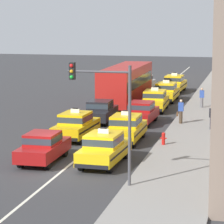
{
  "coord_description": "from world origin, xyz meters",
  "views": [
    {
      "loc": [
        9.12,
        -28.61,
        7.79
      ],
      "look_at": [
        0.08,
        10.27,
        1.3
      ],
      "focal_mm": 99.03,
      "sensor_mm": 36.0,
      "label": 1
    }
  ],
  "objects": [
    {
      "name": "taxi_right_sixth",
      "position": [
        1.48,
        31.28,
        0.88
      ],
      "size": [
        1.99,
        4.63,
        1.96
      ],
      "color": "black",
      "rests_on": "ground"
    },
    {
      "name": "taxi_left_second",
      "position": [
        -1.55,
        7.43,
        0.88
      ],
      "size": [
        2.0,
        4.63,
        1.96
      ],
      "color": "black",
      "rests_on": "ground"
    },
    {
      "name": "pedestrian_mid_block",
      "position": [
        5.03,
        21.07,
        0.96
      ],
      "size": [
        0.36,
        0.24,
        1.6
      ],
      "color": "slate",
      "rests_on": "sidewalk_curb"
    },
    {
      "name": "sedan_left_fifth",
      "position": [
        -1.63,
        31.55,
        0.85
      ],
      "size": [
        1.76,
        4.3,
        1.58
      ],
      "color": "black",
      "rests_on": "ground"
    },
    {
      "name": "lane_stripe_left_right",
      "position": [
        0.0,
        20.0,
        0.0
      ],
      "size": [
        0.14,
        80.0,
        0.01
      ],
      "primitive_type": "cube",
      "color": "silver",
      "rests_on": "ground"
    },
    {
      "name": "sedan_left_nearest",
      "position": [
        -1.53,
        1.29,
        0.85
      ],
      "size": [
        1.78,
        4.31,
        1.58
      ],
      "color": "black",
      "rests_on": "ground"
    },
    {
      "name": "taxi_right_second",
      "position": [
        1.67,
        7.25,
        0.88
      ],
      "size": [
        1.84,
        4.57,
        1.96
      ],
      "color": "black",
      "rests_on": "ground"
    },
    {
      "name": "pedestrian_near_crosswalk",
      "position": [
        4.22,
        13.48,
        0.99
      ],
      "size": [
        0.47,
        0.24,
        1.67
      ],
      "color": "#473828",
      "rests_on": "sidewalk_curb"
    },
    {
      "name": "ground_plane",
      "position": [
        0.0,
        0.0,
        0.0
      ],
      "size": [
        160.0,
        160.0,
        0.0
      ],
      "primitive_type": "plane",
      "color": "#353538"
    },
    {
      "name": "pedestrian_by_storefront",
      "position": [
        6.49,
        11.72,
        0.95
      ],
      "size": [
        0.47,
        0.24,
        1.6
      ],
      "color": "#23232D",
      "rests_on": "sidewalk_curb"
    },
    {
      "name": "sedan_left_third",
      "position": [
        -1.5,
        13.39,
        0.85
      ],
      "size": [
        1.84,
        4.33,
        1.58
      ],
      "color": "black",
      "rests_on": "ground"
    },
    {
      "name": "taxi_right_fifth",
      "position": [
        1.59,
        24.87,
        0.88
      ],
      "size": [
        1.86,
        4.58,
        1.96
      ],
      "color": "black",
      "rests_on": "ground"
    },
    {
      "name": "sidewalk_curb",
      "position": [
        5.6,
        15.0,
        0.07
      ],
      "size": [
        4.0,
        90.0,
        0.15
      ],
      "primitive_type": "cube",
      "color": "gray",
      "rests_on": "ground"
    },
    {
      "name": "traffic_light_pole",
      "position": [
        2.89,
        -2.51,
        3.82
      ],
      "size": [
        2.87,
        0.33,
        5.58
      ],
      "color": "#47474C",
      "rests_on": "ground"
    },
    {
      "name": "taxi_right_fourth",
      "position": [
        1.47,
        19.36,
        0.88
      ],
      "size": [
        1.94,
        4.61,
        1.96
      ],
      "color": "black",
      "rests_on": "ground"
    },
    {
      "name": "bus_left_fourth",
      "position": [
        -1.55,
        22.6,
        1.82
      ],
      "size": [
        2.6,
        11.22,
        3.22
      ],
      "color": "black",
      "rests_on": "ground"
    },
    {
      "name": "taxi_right_nearest",
      "position": [
        1.71,
        1.49,
        0.88
      ],
      "size": [
        2.0,
        4.63,
        1.96
      ],
      "color": "black",
      "rests_on": "ground"
    },
    {
      "name": "sedan_right_third",
      "position": [
        1.46,
        13.49,
        0.85
      ],
      "size": [
        1.87,
        4.34,
        1.58
      ],
      "color": "black",
      "rests_on": "ground"
    },
    {
      "name": "fire_hydrant",
      "position": [
        4.08,
        6.3,
        0.55
      ],
      "size": [
        0.36,
        0.22,
        0.73
      ],
      "color": "red",
      "rests_on": "sidewalk_curb"
    }
  ]
}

